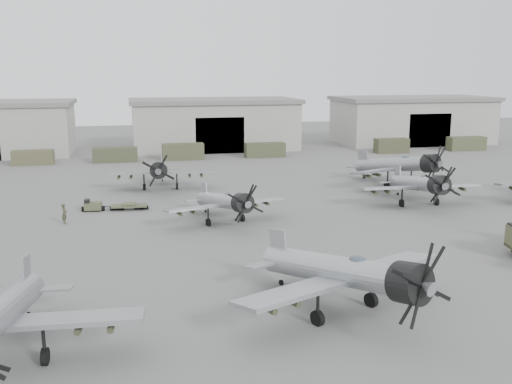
{
  "coord_description": "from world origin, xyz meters",
  "views": [
    {
      "loc": [
        -14.55,
        -37.8,
        13.51
      ],
      "look_at": [
        -3.37,
        12.57,
        2.5
      ],
      "focal_mm": 40.0,
      "sensor_mm": 36.0,
      "label": 1
    }
  ],
  "objects_px": {
    "aircraft_mid_1": "(226,202)",
    "tug_trailer": "(107,206)",
    "aircraft_mid_2": "(421,184)",
    "aircraft_near_1": "(348,273)",
    "aircraft_far_1": "(401,165)",
    "aircraft_far_0": "(160,171)",
    "ground_crew": "(64,214)"
  },
  "relations": [
    {
      "from": "aircraft_far_0",
      "to": "tug_trailer",
      "type": "height_order",
      "value": "aircraft_far_0"
    },
    {
      "from": "aircraft_far_1",
      "to": "ground_crew",
      "type": "relative_size",
      "value": 7.45
    },
    {
      "from": "aircraft_near_1",
      "to": "aircraft_mid_2",
      "type": "xyz_separation_m",
      "value": [
        17.02,
        23.42,
        -0.25
      ]
    },
    {
      "from": "tug_trailer",
      "to": "aircraft_far_1",
      "type": "bearing_deg",
      "value": 12.92
    },
    {
      "from": "aircraft_mid_2",
      "to": "ground_crew",
      "type": "bearing_deg",
      "value": -178.76
    },
    {
      "from": "aircraft_mid_1",
      "to": "aircraft_mid_2",
      "type": "distance_m",
      "value": 20.52
    },
    {
      "from": "aircraft_mid_2",
      "to": "aircraft_far_0",
      "type": "height_order",
      "value": "aircraft_mid_2"
    },
    {
      "from": "ground_crew",
      "to": "aircraft_mid_1",
      "type": "bearing_deg",
      "value": -97.22
    },
    {
      "from": "aircraft_near_1",
      "to": "aircraft_mid_2",
      "type": "distance_m",
      "value": 28.95
    },
    {
      "from": "aircraft_far_1",
      "to": "tug_trailer",
      "type": "height_order",
      "value": "aircraft_far_1"
    },
    {
      "from": "aircraft_mid_1",
      "to": "aircraft_far_0",
      "type": "relative_size",
      "value": 0.9
    },
    {
      "from": "aircraft_mid_1",
      "to": "aircraft_mid_2",
      "type": "xyz_separation_m",
      "value": [
        20.37,
        2.5,
        0.25
      ]
    },
    {
      "from": "aircraft_mid_1",
      "to": "tug_trailer",
      "type": "bearing_deg",
      "value": 129.55
    },
    {
      "from": "aircraft_mid_2",
      "to": "aircraft_far_1",
      "type": "xyz_separation_m",
      "value": [
        2.87,
        10.06,
        0.25
      ]
    },
    {
      "from": "aircraft_mid_2",
      "to": "aircraft_far_1",
      "type": "height_order",
      "value": "aircraft_far_1"
    },
    {
      "from": "aircraft_near_1",
      "to": "aircraft_far_0",
      "type": "xyz_separation_m",
      "value": [
        -8.24,
        37.34,
        -0.28
      ]
    },
    {
      "from": "aircraft_near_1",
      "to": "tug_trailer",
      "type": "distance_m",
      "value": 31.75
    },
    {
      "from": "tug_trailer",
      "to": "ground_crew",
      "type": "xyz_separation_m",
      "value": [
        -3.54,
        -4.24,
        0.47
      ]
    },
    {
      "from": "aircraft_mid_1",
      "to": "tug_trailer",
      "type": "relative_size",
      "value": 1.85
    },
    {
      "from": "aircraft_far_1",
      "to": "ground_crew",
      "type": "bearing_deg",
      "value": 170.83
    },
    {
      "from": "aircraft_mid_2",
      "to": "aircraft_far_1",
      "type": "bearing_deg",
      "value": 76.6
    },
    {
      "from": "aircraft_near_1",
      "to": "aircraft_far_0",
      "type": "relative_size",
      "value": 1.1
    },
    {
      "from": "tug_trailer",
      "to": "aircraft_mid_1",
      "type": "bearing_deg",
      "value": -30.75
    },
    {
      "from": "aircraft_far_1",
      "to": "tug_trailer",
      "type": "xyz_separation_m",
      "value": [
        -33.88,
        -5.06,
        -2.09
      ]
    },
    {
      "from": "aircraft_far_1",
      "to": "tug_trailer",
      "type": "relative_size",
      "value": 2.25
    },
    {
      "from": "aircraft_far_0",
      "to": "ground_crew",
      "type": "height_order",
      "value": "aircraft_far_0"
    },
    {
      "from": "aircraft_far_0",
      "to": "aircraft_mid_1",
      "type": "bearing_deg",
      "value": -68.1
    },
    {
      "from": "aircraft_mid_1",
      "to": "tug_trailer",
      "type": "height_order",
      "value": "aircraft_mid_1"
    },
    {
      "from": "aircraft_far_1",
      "to": "tug_trailer",
      "type": "bearing_deg",
      "value": 165.36
    },
    {
      "from": "ground_crew",
      "to": "aircraft_far_0",
      "type": "bearing_deg",
      "value": -29.48
    },
    {
      "from": "aircraft_mid_1",
      "to": "aircraft_mid_2",
      "type": "height_order",
      "value": "aircraft_mid_2"
    },
    {
      "from": "aircraft_mid_1",
      "to": "aircraft_far_1",
      "type": "relative_size",
      "value": 0.82
    }
  ]
}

